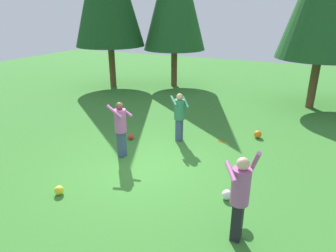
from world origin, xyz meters
name	(u,v)px	position (x,y,z in m)	size (l,w,h in m)	color
ground_plane	(144,165)	(0.00, 0.00, 0.00)	(40.00, 40.00, 0.00)	#387A2D
person_thrower	(240,192)	(3.03, -1.76, 1.03)	(0.65, 0.66, 1.90)	black
person_catcher	(179,113)	(0.22, 2.00, 0.95)	(0.72, 0.73, 1.61)	#38476B
person_bystander	(121,125)	(-0.84, 0.20, 0.99)	(0.65, 0.58, 1.67)	#38476B
frisbee	(223,142)	(2.31, -0.40, 1.31)	(0.33, 0.32, 0.15)	orange
ball_orange	(258,134)	(2.54, 3.35, 0.13)	(0.26, 0.26, 0.26)	orange
ball_red	(131,137)	(-1.27, 1.36, 0.10)	(0.19, 0.19, 0.19)	red
ball_white	(227,195)	(2.54, -0.58, 0.12)	(0.23, 0.23, 0.23)	white
ball_yellow	(59,190)	(-1.07, -2.10, 0.11)	(0.22, 0.22, 0.22)	yellow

